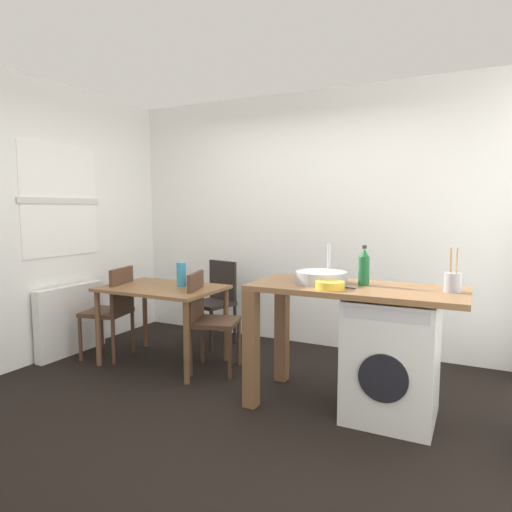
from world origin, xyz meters
TOP-DOWN VIEW (x-y plane):
  - ground_plane at (0.00, 0.00)m, footprint 5.46×5.46m
  - wall_back at (0.00, 1.75)m, footprint 4.60×0.10m
  - wall_window_side at (-2.15, 0.00)m, footprint 0.12×3.80m
  - radiator at (-2.02, 0.30)m, footprint 0.10×0.80m
  - dining_table at (-1.00, 0.49)m, footprint 1.10×0.76m
  - chair_person_seat at (-1.55, 0.41)m, footprint 0.48×0.48m
  - chair_opposite at (-0.53, 0.52)m, footprint 0.50×0.50m
  - chair_spare_by_wall at (-0.89, 1.26)m, footprint 0.48×0.48m
  - kitchen_counter at (0.67, 0.31)m, footprint 1.50×0.68m
  - washing_machine at (1.14, 0.30)m, footprint 0.60×0.61m
  - sink_basin at (0.62, 0.31)m, footprint 0.38×0.38m
  - tap at (0.62, 0.49)m, footprint 0.02×0.02m
  - bottle_tall_green at (0.92, 0.37)m, footprint 0.08×0.08m
  - mixing_bowl at (0.75, 0.11)m, footprint 0.20×0.20m
  - utensil_crock at (1.51, 0.36)m, footprint 0.11×0.11m
  - vase at (-0.85, 0.59)m, footprint 0.09×0.09m
  - scissors at (0.83, 0.21)m, footprint 0.15×0.06m

SIDE VIEW (x-z plane):
  - ground_plane at x=0.00m, z-range 0.00..0.00m
  - radiator at x=-2.02m, z-range 0.00..0.70m
  - washing_machine at x=1.14m, z-range 0.00..0.86m
  - chair_person_seat at x=-1.55m, z-range 0.06..0.96m
  - chair_opposite at x=-0.53m, z-range 0.06..0.96m
  - chair_spare_by_wall at x=-0.89m, z-range 0.06..0.96m
  - dining_table at x=-1.00m, z-range 0.27..1.01m
  - kitchen_counter at x=0.67m, z-range 0.30..1.22m
  - vase at x=-0.85m, z-range 0.74..0.97m
  - scissors at x=0.83m, z-range 0.92..0.93m
  - mixing_bowl at x=0.75m, z-range 0.92..0.98m
  - sink_basin at x=0.62m, z-range 0.92..1.01m
  - utensil_crock at x=1.51m, z-range 0.84..1.14m
  - bottle_tall_green at x=0.92m, z-range 0.91..1.20m
  - tap at x=0.62m, z-range 0.92..1.20m
  - wall_back at x=0.00m, z-range 0.00..2.70m
  - wall_window_side at x=-2.15m, z-range 0.00..2.70m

